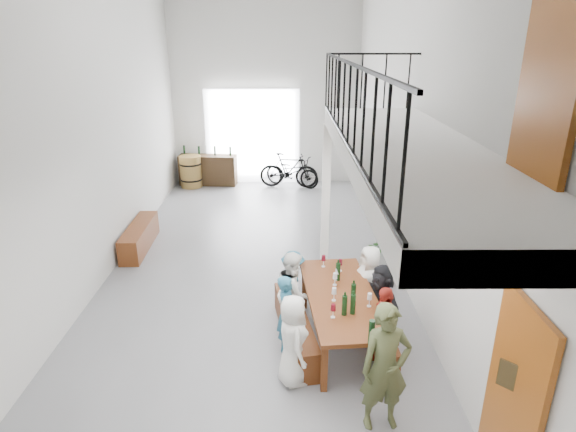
{
  "coord_description": "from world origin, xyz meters",
  "views": [
    {
      "loc": [
        0.6,
        -8.44,
        4.24
      ],
      "look_at": [
        0.64,
        -0.5,
        1.26
      ],
      "focal_mm": 30.0,
      "sensor_mm": 36.0,
      "label": 1
    }
  ],
  "objects_px": {
    "bicycle_near": "(292,172)",
    "bench_inner": "(295,328)",
    "oak_barrel": "(191,171)",
    "serving_counter": "(208,170)",
    "tasting_table": "(341,300)",
    "host_standing": "(385,368)",
    "side_bench": "(140,237)"
  },
  "relations": [
    {
      "from": "bicycle_near",
      "to": "bench_inner",
      "type": "bearing_deg",
      "value": -153.8
    },
    {
      "from": "oak_barrel",
      "to": "bicycle_near",
      "type": "xyz_separation_m",
      "value": [
        3.01,
        0.05,
        -0.02
      ]
    },
    {
      "from": "oak_barrel",
      "to": "serving_counter",
      "type": "height_order",
      "value": "oak_barrel"
    },
    {
      "from": "oak_barrel",
      "to": "bicycle_near",
      "type": "relative_size",
      "value": 0.55
    },
    {
      "from": "bench_inner",
      "to": "bicycle_near",
      "type": "height_order",
      "value": "bicycle_near"
    },
    {
      "from": "tasting_table",
      "to": "bench_inner",
      "type": "relative_size",
      "value": 1.21
    },
    {
      "from": "oak_barrel",
      "to": "host_standing",
      "type": "height_order",
      "value": "host_standing"
    },
    {
      "from": "oak_barrel",
      "to": "host_standing",
      "type": "xyz_separation_m",
      "value": [
        3.93,
        -9.44,
        0.31
      ]
    },
    {
      "from": "tasting_table",
      "to": "host_standing",
      "type": "distance_m",
      "value": 1.63
    },
    {
      "from": "serving_counter",
      "to": "bicycle_near",
      "type": "distance_m",
      "value": 2.55
    },
    {
      "from": "host_standing",
      "to": "serving_counter",
      "type": "bearing_deg",
      "value": 101.77
    },
    {
      "from": "bench_inner",
      "to": "side_bench",
      "type": "distance_m",
      "value": 4.66
    },
    {
      "from": "bench_inner",
      "to": "oak_barrel",
      "type": "xyz_separation_m",
      "value": [
        -2.96,
        7.81,
        0.24
      ]
    },
    {
      "from": "side_bench",
      "to": "serving_counter",
      "type": "bearing_deg",
      "value": 80.95
    },
    {
      "from": "side_bench",
      "to": "host_standing",
      "type": "distance_m",
      "value": 6.54
    },
    {
      "from": "side_bench",
      "to": "oak_barrel",
      "type": "xyz_separation_m",
      "value": [
        0.28,
        4.46,
        0.22
      ]
    },
    {
      "from": "side_bench",
      "to": "serving_counter",
      "type": "distance_m",
      "value": 4.77
    },
    {
      "from": "side_bench",
      "to": "bicycle_near",
      "type": "relative_size",
      "value": 1.06
    },
    {
      "from": "host_standing",
      "to": "bicycle_near",
      "type": "height_order",
      "value": "host_standing"
    },
    {
      "from": "serving_counter",
      "to": "bicycle_near",
      "type": "bearing_deg",
      "value": 0.3
    },
    {
      "from": "serving_counter",
      "to": "host_standing",
      "type": "relative_size",
      "value": 1.09
    },
    {
      "from": "host_standing",
      "to": "bicycle_near",
      "type": "distance_m",
      "value": 9.54
    },
    {
      "from": "tasting_table",
      "to": "bench_inner",
      "type": "xyz_separation_m",
      "value": [
        -0.65,
        0.03,
        -0.48
      ]
    },
    {
      "from": "bench_inner",
      "to": "host_standing",
      "type": "xyz_separation_m",
      "value": [
        0.97,
        -1.63,
        0.56
      ]
    },
    {
      "from": "side_bench",
      "to": "oak_barrel",
      "type": "height_order",
      "value": "oak_barrel"
    },
    {
      "from": "bicycle_near",
      "to": "oak_barrel",
      "type": "bearing_deg",
      "value": 117.47
    },
    {
      "from": "tasting_table",
      "to": "serving_counter",
      "type": "relative_size",
      "value": 1.41
    },
    {
      "from": "host_standing",
      "to": "side_bench",
      "type": "bearing_deg",
      "value": 122.33
    },
    {
      "from": "oak_barrel",
      "to": "bicycle_near",
      "type": "height_order",
      "value": "oak_barrel"
    },
    {
      "from": "host_standing",
      "to": "bicycle_near",
      "type": "xyz_separation_m",
      "value": [
        -0.92,
        9.49,
        -0.33
      ]
    },
    {
      "from": "side_bench",
      "to": "serving_counter",
      "type": "height_order",
      "value": "serving_counter"
    },
    {
      "from": "oak_barrel",
      "to": "host_standing",
      "type": "bearing_deg",
      "value": -67.41
    }
  ]
}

